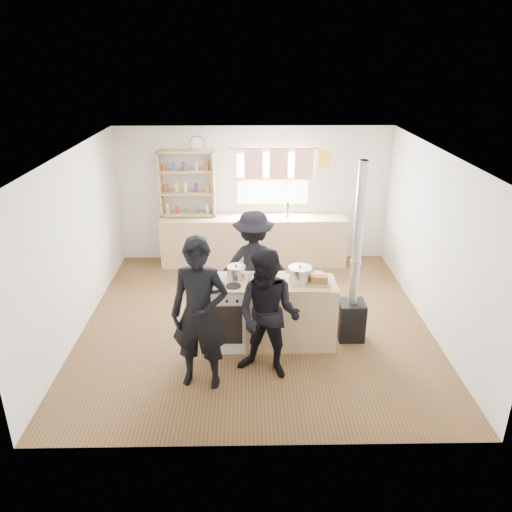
% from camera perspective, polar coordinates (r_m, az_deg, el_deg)
% --- Properties ---
extents(ground, '(5.00, 5.00, 0.01)m').
position_cam_1_polar(ground, '(7.47, -0.02, -7.55)').
color(ground, brown).
rests_on(ground, ground).
extents(back_counter, '(3.40, 0.55, 0.90)m').
position_cam_1_polar(back_counter, '(9.28, -0.25, 1.80)').
color(back_counter, tan).
rests_on(back_counter, ground).
extents(shelving_unit, '(1.00, 0.28, 1.20)m').
position_cam_1_polar(shelving_unit, '(9.14, -7.89, 8.24)').
color(shelving_unit, tan).
rests_on(shelving_unit, back_counter).
extents(thermos, '(0.10, 0.10, 0.27)m').
position_cam_1_polar(thermos, '(9.12, 3.62, 5.26)').
color(thermos, silver).
rests_on(thermos, back_counter).
extents(cooking_island, '(1.97, 0.64, 0.93)m').
position_cam_1_polar(cooking_island, '(6.76, 1.30, -6.43)').
color(cooking_island, white).
rests_on(cooking_island, ground).
extents(skillet_greens, '(0.31, 0.31, 0.05)m').
position_cam_1_polar(skillet_greens, '(6.36, -4.93, -3.49)').
color(skillet_greens, black).
rests_on(skillet_greens, cooking_island).
extents(roast_tray, '(0.36, 0.29, 0.06)m').
position_cam_1_polar(roast_tray, '(6.55, 0.63, -2.53)').
color(roast_tray, silver).
rests_on(roast_tray, cooking_island).
extents(stockpot_stove, '(0.25, 0.25, 0.20)m').
position_cam_1_polar(stockpot_stove, '(6.59, -2.27, -1.86)').
color(stockpot_stove, silver).
rests_on(stockpot_stove, cooking_island).
extents(stockpot_counter, '(0.31, 0.31, 0.23)m').
position_cam_1_polar(stockpot_counter, '(6.52, 5.04, -2.09)').
color(stockpot_counter, silver).
rests_on(stockpot_counter, cooking_island).
extents(bread_board, '(0.31, 0.24, 0.12)m').
position_cam_1_polar(bread_board, '(6.49, 7.24, -2.83)').
color(bread_board, tan).
rests_on(bread_board, cooking_island).
extents(flue_heater, '(0.35, 0.35, 2.50)m').
position_cam_1_polar(flue_heater, '(6.91, 11.02, -4.56)').
color(flue_heater, black).
rests_on(flue_heater, ground).
extents(person_near_left, '(0.74, 0.54, 1.86)m').
position_cam_1_polar(person_near_left, '(5.79, -6.44, -6.67)').
color(person_near_left, black).
rests_on(person_near_left, ground).
extents(person_near_right, '(0.97, 0.88, 1.65)m').
position_cam_1_polar(person_near_right, '(5.96, 1.41, -6.79)').
color(person_near_right, black).
rests_on(person_near_right, ground).
extents(person_far, '(1.08, 0.65, 1.62)m').
position_cam_1_polar(person_far, '(7.36, -0.28, -0.91)').
color(person_far, black).
rests_on(person_far, ground).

